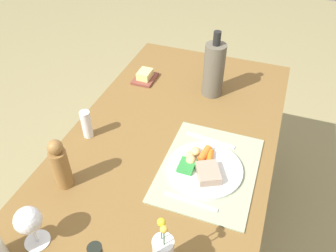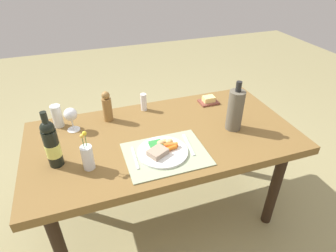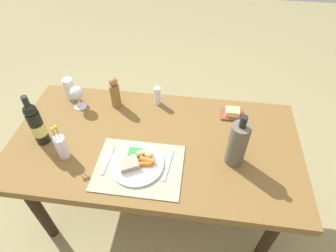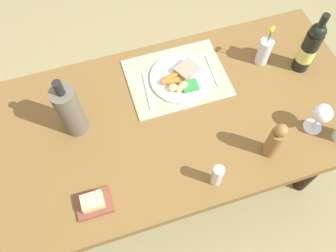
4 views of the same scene
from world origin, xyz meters
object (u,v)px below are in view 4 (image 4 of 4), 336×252
at_px(butter_dish, 93,202).
at_px(cooler_bottle, 70,111).
at_px(knife, 148,91).
at_px(wine_bottle, 309,48).
at_px(pepper_mill, 275,140).
at_px(dinner_plate, 181,78).
at_px(fork, 213,71).
at_px(salt_shaker, 217,176).
at_px(flower_vase, 264,51).
at_px(wine_glass, 322,114).
at_px(dining_table, 180,124).

height_order(butter_dish, cooler_bottle, cooler_bottle).
relative_size(knife, wine_bottle, 0.65).
bearing_deg(wine_bottle, cooler_bottle, 0.01).
distance_m(knife, pepper_mill, 0.57).
distance_m(dinner_plate, butter_dish, 0.65).
xyz_separation_m(knife, butter_dish, (0.33, 0.42, 0.01)).
height_order(knife, wine_bottle, wine_bottle).
relative_size(knife, cooler_bottle, 0.65).
distance_m(fork, wine_bottle, 0.42).
relative_size(dinner_plate, salt_shaker, 2.29).
distance_m(wine_bottle, salt_shaker, 0.69).
distance_m(salt_shaker, cooler_bottle, 0.61).
bearing_deg(knife, wine_bottle, 179.43).
distance_m(butter_dish, flower_vase, 0.97).
height_order(wine_bottle, pepper_mill, wine_bottle).
relative_size(butter_dish, pepper_mill, 0.65).
bearing_deg(flower_vase, salt_shaker, 49.15).
distance_m(knife, butter_dish, 0.53).
height_order(flower_vase, wine_glass, flower_vase).
height_order(fork, wine_bottle, wine_bottle).
height_order(fork, wine_glass, wine_glass).
height_order(dinner_plate, fork, dinner_plate).
relative_size(dining_table, dinner_plate, 5.79).
relative_size(knife, pepper_mill, 0.99).
bearing_deg(salt_shaker, dining_table, -83.99).
xyz_separation_m(dinner_plate, fork, (-0.15, 0.00, -0.01)).
bearing_deg(dinner_plate, cooler_bottle, 10.88).
bearing_deg(flower_vase, fork, -1.97).
distance_m(fork, cooler_bottle, 0.65).
xyz_separation_m(dinner_plate, flower_vase, (-0.38, 0.01, 0.05)).
xyz_separation_m(fork, wine_bottle, (-0.39, 0.09, 0.12)).
height_order(knife, pepper_mill, pepper_mill).
bearing_deg(dinner_plate, dining_table, 69.95).
height_order(fork, flower_vase, flower_vase).
height_order(dinner_plate, knife, dinner_plate).
height_order(pepper_mill, wine_glass, pepper_mill).
bearing_deg(fork, wine_bottle, 169.71).
bearing_deg(flower_vase, wine_glass, 98.19).
xyz_separation_m(dinner_plate, pepper_mill, (-0.22, 0.43, 0.08)).
bearing_deg(pepper_mill, knife, -47.96).
distance_m(pepper_mill, flower_vase, 0.46).
xyz_separation_m(butter_dish, flower_vase, (-0.87, -0.42, 0.05)).
xyz_separation_m(dining_table, wine_glass, (-0.50, 0.22, 0.18)).
bearing_deg(dining_table, flower_vase, -160.44).
height_order(dining_table, wine_bottle, wine_bottle).
xyz_separation_m(knife, wine_glass, (-0.60, 0.37, 0.10)).
distance_m(dining_table, dinner_plate, 0.20).
relative_size(knife, butter_dish, 1.54).
relative_size(dining_table, salt_shaker, 13.29).
xyz_separation_m(dinner_plate, butter_dish, (0.48, 0.43, -0.00)).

